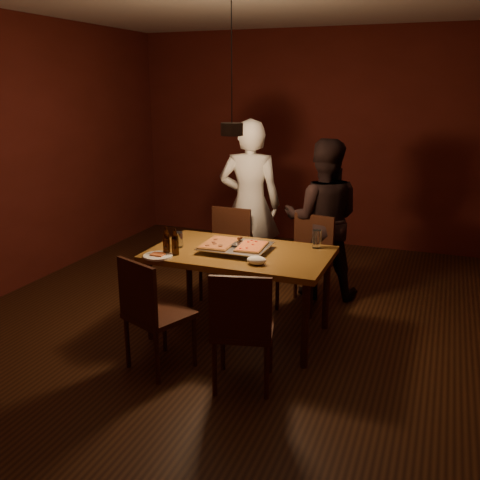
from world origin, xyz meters
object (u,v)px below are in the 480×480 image
(chair_near_right, at_px, (242,320))
(beer_bottle_a, at_px, (166,241))
(chair_near_left, at_px, (150,305))
(diner_dark, at_px, (322,219))
(dining_table, at_px, (240,260))
(chair_far_left, at_px, (227,244))
(plate_slice, at_px, (158,256))
(beer_bottle_b, at_px, (175,242))
(pizza_tray, at_px, (236,248))
(diner_white, at_px, (250,204))
(pendant_lamp, at_px, (232,128))
(chair_far_right, at_px, (308,253))

(chair_near_right, distance_m, beer_bottle_a, 1.09)
(chair_near_left, height_order, diner_dark, diner_dark)
(dining_table, bearing_deg, chair_near_right, -67.88)
(chair_far_left, height_order, plate_slice, chair_far_left)
(beer_bottle_b, distance_m, plate_slice, 0.18)
(dining_table, relative_size, diner_dark, 0.94)
(chair_near_right, height_order, beer_bottle_b, beer_bottle_b)
(pizza_tray, bearing_deg, dining_table, 6.17)
(diner_white, bearing_deg, chair_near_left, 76.96)
(beer_bottle_a, height_order, beer_bottle_b, beer_bottle_a)
(chair_near_left, relative_size, plate_slice, 2.30)
(chair_near_left, height_order, beer_bottle_a, beer_bottle_a)
(dining_table, height_order, chair_far_left, chair_far_left)
(chair_near_left, height_order, chair_near_right, same)
(chair_far_left, height_order, pendant_lamp, pendant_lamp)
(chair_far_right, relative_size, chair_near_left, 0.93)
(chair_far_right, bearing_deg, plate_slice, 64.85)
(beer_bottle_a, bearing_deg, chair_far_left, 85.29)
(plate_slice, bearing_deg, dining_table, 33.73)
(diner_dark, bearing_deg, chair_far_right, 69.12)
(beer_bottle_b, bearing_deg, beer_bottle_a, -177.17)
(beer_bottle_a, height_order, pendant_lamp, pendant_lamp)
(beer_bottle_a, xyz_separation_m, beer_bottle_b, (0.08, 0.00, -0.00))
(chair_near_left, height_order, diner_white, diner_white)
(chair_near_right, xyz_separation_m, diner_dark, (0.10, 1.99, 0.26))
(chair_near_left, bearing_deg, plate_slice, 133.66)
(chair_near_right, relative_size, plate_slice, 2.15)
(beer_bottle_b, distance_m, pendant_lamp, 1.03)
(beer_bottle_a, relative_size, diner_dark, 0.14)
(chair_far_left, bearing_deg, pizza_tray, 117.62)
(chair_far_right, relative_size, plate_slice, 2.13)
(dining_table, height_order, diner_white, diner_white)
(dining_table, relative_size, chair_far_left, 3.09)
(dining_table, height_order, plate_slice, plate_slice)
(chair_far_left, bearing_deg, chair_far_right, -178.56)
(dining_table, height_order, chair_near_left, chair_near_left)
(plate_slice, distance_m, diner_dark, 1.83)
(dining_table, bearing_deg, chair_near_left, -114.86)
(chair_near_left, bearing_deg, pendant_lamp, 93.98)
(chair_near_right, height_order, pendant_lamp, pendant_lamp)
(plate_slice, bearing_deg, chair_near_right, -26.79)
(chair_near_right, bearing_deg, chair_far_right, 74.40)
(dining_table, distance_m, chair_near_left, 0.93)
(beer_bottle_a, bearing_deg, dining_table, 27.45)
(beer_bottle_b, xyz_separation_m, plate_slice, (-0.11, -0.10, -0.10))
(beer_bottle_a, bearing_deg, chair_near_right, -32.34)
(chair_near_right, height_order, diner_white, diner_white)
(chair_near_right, distance_m, beer_bottle_b, 1.03)
(beer_bottle_b, height_order, plate_slice, beer_bottle_b)
(chair_far_left, relative_size, diner_white, 0.27)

